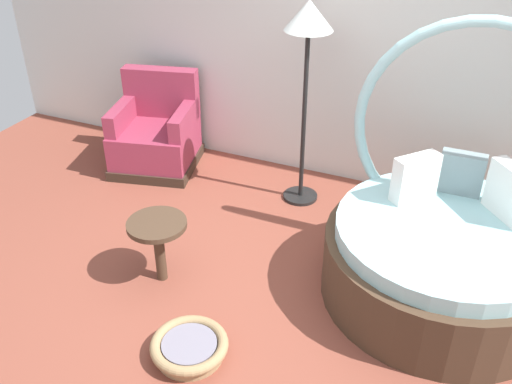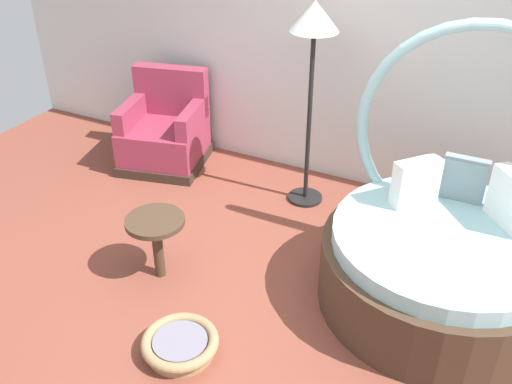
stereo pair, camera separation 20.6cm
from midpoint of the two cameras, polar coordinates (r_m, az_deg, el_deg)
name	(u,v)px [view 1 (the left image)]	position (r m, az deg, el deg)	size (l,w,h in m)	color
ground_plane	(270,312)	(4.14, -0.03, -12.06)	(8.00, 8.00, 0.02)	brown
back_wall	(366,24)	(5.18, 9.86, 16.38)	(8.00, 0.12, 3.04)	silver
round_daybed	(445,245)	(4.25, 17.24, -5.20)	(1.69, 1.69, 1.93)	#473323
red_armchair	(157,135)	(5.87, -11.00, 5.67)	(0.97, 0.97, 0.94)	#38281E
pet_basket	(189,347)	(3.83, -8.32, -15.26)	(0.51, 0.51, 0.13)	#9E7F56
side_table	(158,233)	(4.22, -11.28, -4.07)	(0.44, 0.44, 0.52)	#473323
floor_lamp	(308,36)	(4.72, 3.98, 15.39)	(0.40, 0.40, 1.82)	black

